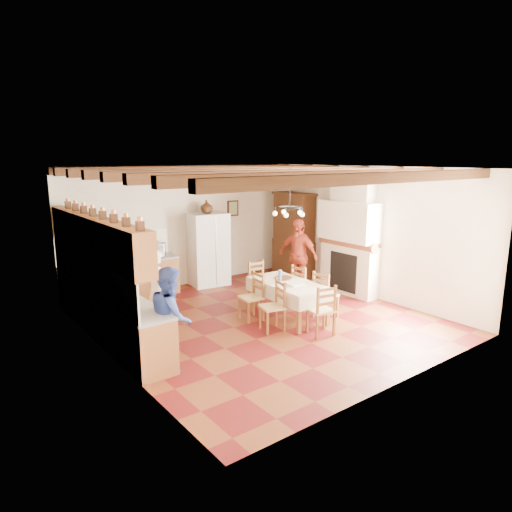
{
  "coord_description": "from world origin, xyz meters",
  "views": [
    {
      "loc": [
        -5.31,
        -6.82,
        3.21
      ],
      "look_at": [
        0.1,
        0.3,
        1.25
      ],
      "focal_mm": 32.0,
      "sensor_mm": 36.0,
      "label": 1
    }
  ],
  "objects_px": {
    "refrigerator": "(208,249)",
    "chair_end_far": "(261,284)",
    "microwave": "(150,250)",
    "person_woman_red": "(298,256)",
    "chair_right_near": "(326,294)",
    "person_man": "(157,292)",
    "dining_table": "(288,286)",
    "chair_left_near": "(272,306)",
    "hutch": "(294,236)",
    "chair_left_far": "(251,297)",
    "chair_end_near": "(321,309)",
    "person_woman_blue": "(171,317)",
    "chair_right_far": "(304,286)"
  },
  "relations": [
    {
      "from": "chair_right_near",
      "to": "person_woman_blue",
      "type": "xyz_separation_m",
      "value": [
        -3.49,
        -0.1,
        0.31
      ]
    },
    {
      "from": "chair_right_far",
      "to": "dining_table",
      "type": "bearing_deg",
      "value": 107.46
    },
    {
      "from": "chair_left_far",
      "to": "person_woman_blue",
      "type": "bearing_deg",
      "value": -62.61
    },
    {
      "from": "dining_table",
      "to": "chair_right_near",
      "type": "distance_m",
      "value": 0.79
    },
    {
      "from": "hutch",
      "to": "refrigerator",
      "type": "bearing_deg",
      "value": 162.68
    },
    {
      "from": "refrigerator",
      "to": "chair_end_far",
      "type": "xyz_separation_m",
      "value": [
        0.04,
        -2.12,
        -0.44
      ]
    },
    {
      "from": "chair_left_far",
      "to": "person_man",
      "type": "height_order",
      "value": "person_man"
    },
    {
      "from": "person_man",
      "to": "chair_right_far",
      "type": "bearing_deg",
      "value": -102.03
    },
    {
      "from": "refrigerator",
      "to": "person_woman_blue",
      "type": "bearing_deg",
      "value": -120.9
    },
    {
      "from": "person_woman_blue",
      "to": "person_woman_red",
      "type": "relative_size",
      "value": 0.89
    },
    {
      "from": "hutch",
      "to": "chair_left_near",
      "type": "relative_size",
      "value": 2.37
    },
    {
      "from": "dining_table",
      "to": "chair_left_near",
      "type": "distance_m",
      "value": 0.77
    },
    {
      "from": "dining_table",
      "to": "chair_right_far",
      "type": "relative_size",
      "value": 1.83
    },
    {
      "from": "hutch",
      "to": "chair_left_far",
      "type": "bearing_deg",
      "value": -143.64
    },
    {
      "from": "chair_left_near",
      "to": "chair_left_far",
      "type": "xyz_separation_m",
      "value": [
        0.04,
        0.71,
        0.0
      ]
    },
    {
      "from": "chair_end_far",
      "to": "refrigerator",
      "type": "bearing_deg",
      "value": 92.95
    },
    {
      "from": "chair_left_far",
      "to": "person_man",
      "type": "xyz_separation_m",
      "value": [
        -1.81,
        0.43,
        0.32
      ]
    },
    {
      "from": "person_man",
      "to": "person_woman_blue",
      "type": "relative_size",
      "value": 1.01
    },
    {
      "from": "chair_right_near",
      "to": "person_woman_red",
      "type": "xyz_separation_m",
      "value": [
        0.75,
        1.67,
        0.41
      ]
    },
    {
      "from": "microwave",
      "to": "chair_end_far",
      "type": "bearing_deg",
      "value": -68.94
    },
    {
      "from": "dining_table",
      "to": "chair_right_far",
      "type": "height_order",
      "value": "chair_right_far"
    },
    {
      "from": "chair_left_far",
      "to": "person_woman_red",
      "type": "distance_m",
      "value": 2.27
    },
    {
      "from": "hutch",
      "to": "chair_right_far",
      "type": "xyz_separation_m",
      "value": [
        -1.56,
        -2.08,
        -0.66
      ]
    },
    {
      "from": "microwave",
      "to": "person_woman_red",
      "type": "bearing_deg",
      "value": -48.32
    },
    {
      "from": "chair_end_far",
      "to": "person_woman_red",
      "type": "relative_size",
      "value": 0.54
    },
    {
      "from": "chair_end_near",
      "to": "person_woman_red",
      "type": "height_order",
      "value": "person_woman_red"
    },
    {
      "from": "person_woman_blue",
      "to": "microwave",
      "type": "relative_size",
      "value": 2.62
    },
    {
      "from": "refrigerator",
      "to": "chair_right_near",
      "type": "xyz_separation_m",
      "value": [
        0.61,
        -3.53,
        -0.44
      ]
    },
    {
      "from": "chair_end_near",
      "to": "person_man",
      "type": "xyz_separation_m",
      "value": [
        -2.37,
        1.82,
        0.32
      ]
    },
    {
      "from": "chair_left_near",
      "to": "chair_end_near",
      "type": "xyz_separation_m",
      "value": [
        0.59,
        -0.69,
        0.0
      ]
    },
    {
      "from": "person_man",
      "to": "dining_table",
      "type": "bearing_deg",
      "value": -110.8
    },
    {
      "from": "dining_table",
      "to": "chair_left_near",
      "type": "xyz_separation_m",
      "value": [
        -0.67,
        -0.32,
        -0.19
      ]
    },
    {
      "from": "chair_right_near",
      "to": "person_man",
      "type": "bearing_deg",
      "value": 61.27
    },
    {
      "from": "hutch",
      "to": "chair_left_near",
      "type": "distance_m",
      "value": 4.02
    },
    {
      "from": "refrigerator",
      "to": "hutch",
      "type": "distance_m",
      "value": 2.34
    },
    {
      "from": "person_man",
      "to": "hutch",
      "type": "bearing_deg",
      "value": -74.17
    },
    {
      "from": "chair_left_far",
      "to": "chair_end_near",
      "type": "xyz_separation_m",
      "value": [
        0.56,
        -1.39,
        0.0
      ]
    },
    {
      "from": "chair_end_far",
      "to": "chair_end_near",
      "type": "bearing_deg",
      "value": -92.9
    },
    {
      "from": "person_man",
      "to": "microwave",
      "type": "height_order",
      "value": "person_man"
    },
    {
      "from": "chair_end_far",
      "to": "chair_left_far",
      "type": "bearing_deg",
      "value": -137.27
    },
    {
      "from": "chair_left_far",
      "to": "chair_end_near",
      "type": "bearing_deg",
      "value": 27.28
    },
    {
      "from": "chair_end_near",
      "to": "dining_table",
      "type": "bearing_deg",
      "value": -81.28
    },
    {
      "from": "chair_right_near",
      "to": "person_man",
      "type": "xyz_separation_m",
      "value": [
        -3.11,
        1.21,
        0.32
      ]
    },
    {
      "from": "person_man",
      "to": "chair_end_near",
      "type": "bearing_deg",
      "value": -129.89
    },
    {
      "from": "person_woman_blue",
      "to": "microwave",
      "type": "bearing_deg",
      "value": 2.01
    },
    {
      "from": "chair_left_near",
      "to": "chair_left_far",
      "type": "height_order",
      "value": "same"
    },
    {
      "from": "dining_table",
      "to": "microwave",
      "type": "height_order",
      "value": "microwave"
    },
    {
      "from": "chair_right_near",
      "to": "chair_end_near",
      "type": "bearing_deg",
      "value": 121.96
    },
    {
      "from": "chair_left_far",
      "to": "person_woman_red",
      "type": "relative_size",
      "value": 0.54
    },
    {
      "from": "chair_left_far",
      "to": "microwave",
      "type": "distance_m",
      "value": 2.98
    }
  ]
}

